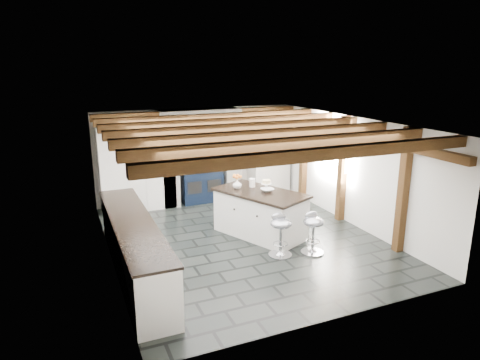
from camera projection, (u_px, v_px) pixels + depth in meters
name	position (u px, v px, depth m)	size (l,w,h in m)	color
ground	(243.00, 239.00, 8.44)	(6.00, 6.00, 0.00)	black
room_shell	(191.00, 174.00, 9.19)	(6.00, 6.03, 6.00)	silver
range_cooker	(201.00, 183.00, 10.69)	(1.00, 0.63, 0.99)	black
kitchen_island	(260.00, 213.00, 8.55)	(1.64, 2.07, 1.21)	white
bar_stool_near	(313.00, 228.00, 7.70)	(0.42, 0.42, 0.77)	silver
bar_stool_far	(281.00, 230.00, 7.59)	(0.45, 0.45, 0.79)	silver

